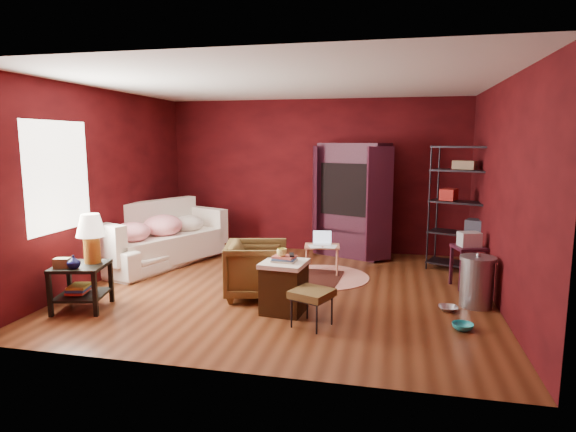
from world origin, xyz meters
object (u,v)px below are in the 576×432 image
(sofa, at_px, (161,239))
(wire_shelving, at_px, (463,203))
(side_table, at_px, (86,252))
(hamper, at_px, (284,286))
(laptop_desk, at_px, (322,248))
(armchair, at_px, (257,267))
(tv_armoire, at_px, (353,198))

(sofa, relative_size, wire_shelving, 1.14)
(side_table, relative_size, wire_shelving, 0.59)
(hamper, height_order, laptop_desk, hamper)
(sofa, xyz_separation_m, hamper, (2.51, -1.74, -0.11))
(sofa, distance_m, hamper, 3.05)
(sofa, bearing_deg, armchair, -105.19)
(wire_shelving, bearing_deg, sofa, -148.93)
(armchair, height_order, tv_armoire, tv_armoire)
(sofa, relative_size, tv_armoire, 1.12)
(tv_armoire, bearing_deg, wire_shelving, 1.63)
(armchair, distance_m, laptop_desk, 1.43)
(side_table, height_order, hamper, side_table)
(laptop_desk, relative_size, tv_armoire, 0.33)
(side_table, bearing_deg, armchair, 24.26)
(sofa, height_order, laptop_desk, sofa)
(side_table, distance_m, tv_armoire, 4.56)
(armchair, height_order, wire_shelving, wire_shelving)
(sofa, distance_m, side_table, 2.13)
(hamper, bearing_deg, armchair, 134.12)
(laptop_desk, height_order, tv_armoire, tv_armoire)
(armchair, bearing_deg, wire_shelving, -68.31)
(armchair, xyz_separation_m, wire_shelving, (2.79, 1.92, 0.68))
(tv_armoire, bearing_deg, armchair, -88.53)
(side_table, bearing_deg, tv_armoire, 49.81)
(laptop_desk, bearing_deg, side_table, -148.86)
(side_table, xyz_separation_m, wire_shelving, (4.71, 2.79, 0.38))
(armchair, bearing_deg, side_table, 101.40)
(side_table, height_order, laptop_desk, side_table)
(armchair, height_order, laptop_desk, armchair)
(wire_shelving, bearing_deg, side_table, -126.37)
(sofa, height_order, armchair, sofa)
(hamper, bearing_deg, tv_armoire, 80.23)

